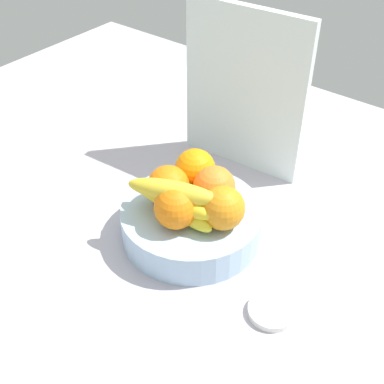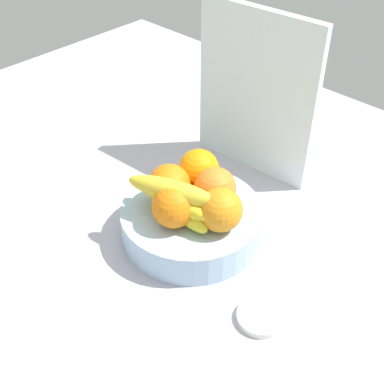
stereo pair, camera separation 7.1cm
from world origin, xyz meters
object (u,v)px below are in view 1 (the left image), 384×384
Objects in this scene: orange_front_right at (195,169)px; orange_back_right at (223,208)px; banana_bunch at (175,200)px; cutting_board at (244,91)px; jar_lid at (272,311)px; fruit_bowl at (192,221)px; orange_back_left at (176,207)px; orange_center at (168,186)px; orange_front_left at (214,187)px.

orange_front_right and orange_back_right have the same top height.
cutting_board is (-5.51, 29.73, 7.33)cm from banana_bunch.
banana_bunch is at bearing 172.06° from jar_lid.
jar_lid is (26.13, -12.95, -9.86)cm from orange_front_right.
banana_bunch reaches higher than fruit_bowl.
banana_bunch is (-7.94, -3.68, 0.22)cm from orange_back_right.
fruit_bowl is 3.37× the size of jar_lid.
fruit_bowl is 8.84cm from orange_back_left.
orange_back_left is (4.91, -3.73, 0.00)cm from orange_center.
fruit_bowl is 1.51× the size of banana_bunch.
orange_front_right reaches higher than jar_lid.
cutting_board reaches higher than orange_center.
cutting_board is at bearing 130.97° from jar_lid.
cutting_board is (-8.69, 22.23, 7.55)cm from orange_front_left.
orange_front_left is at bearing 67.04° from banana_bunch.
jar_lid is at bearing -28.30° from orange_front_left.
orange_back_right is at bearing -28.89° from orange_front_right.
orange_front_right and orange_back_left have the same top height.
orange_center and orange_back_right have the same top height.
orange_back_left is 1.00× the size of orange_back_right.
jar_lid is at bearing -11.82° from orange_center.
jar_lid is (15.17, -6.90, -9.86)cm from orange_back_right.
banana_bunch is at bearing -83.65° from cutting_board.
cutting_board is at bearing 93.97° from orange_center.
orange_front_right is at bearing 85.42° from orange_center.
banana_bunch is at bearing 133.51° from orange_back_left.
orange_back_right is 8.75cm from banana_bunch.
cutting_board reaches higher than banana_bunch.
orange_front_right is at bearing 107.27° from banana_bunch.
orange_back_right is 1.00× the size of jar_lid.
jar_lid is (23.10, -3.22, -10.08)cm from banana_bunch.
orange_back_left is (4.32, -11.09, 0.00)cm from orange_front_right.
fruit_bowl is at bearing 162.60° from jar_lid.
orange_back_right is 19.36cm from jar_lid.
orange_back_right is (10.96, -6.05, 0.00)cm from orange_front_right.
orange_back_right is at bearing -66.85° from cutting_board.
fruit_bowl is at bearing 179.55° from orange_back_right.
jar_lid is at bearing -7.94° from banana_bunch.
banana_bunch is at bearing -112.96° from orange_front_left.
orange_center and orange_back_left have the same top height.
orange_back_right reaches higher than fruit_bowl.
orange_front_right is at bearing 160.28° from orange_front_left.
orange_front_right is 11.90cm from orange_back_left.
orange_back_right is at bearing 37.17° from orange_back_left.
fruit_bowl is at bearing 76.45° from banana_bunch.
fruit_bowl is 3.37× the size of orange_center.
orange_front_right and orange_center have the same top height.
orange_front_right is 12.52cm from orange_back_right.
fruit_bowl is 3.37× the size of orange_front_left.
jar_lid is at bearing -4.88° from orange_back_left.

